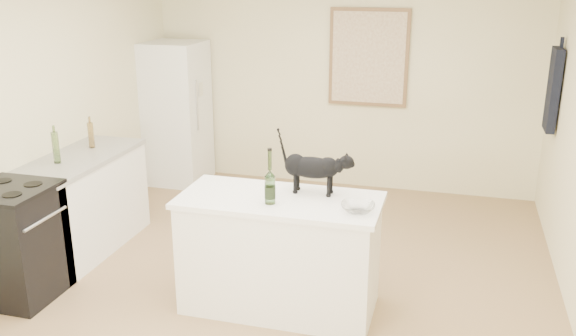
{
  "coord_description": "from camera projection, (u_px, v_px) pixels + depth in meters",
  "views": [
    {
      "loc": [
        1.29,
        -4.27,
        2.51
      ],
      "look_at": [
        0.15,
        -0.15,
        1.12
      ],
      "focal_mm": 38.33,
      "sensor_mm": 36.0,
      "label": 1
    }
  ],
  "objects": [
    {
      "name": "counter_bottle_cluster",
      "position": [
        72.0,
        142.0,
        5.5
      ],
      "size": [
        0.08,
        0.56,
        0.28
      ],
      "color": "#386322",
      "rests_on": "left_countertop"
    },
    {
      "name": "hanging_garment",
      "position": [
        553.0,
        90.0,
        5.9
      ],
      "size": [
        0.08,
        0.34,
        0.8
      ],
      "primitive_type": "cube",
      "color": "black",
      "rests_on": "wall_right"
    },
    {
      "name": "fridge_paper",
      "position": [
        201.0,
        89.0,
        7.21
      ],
      "size": [
        0.01,
        0.12,
        0.16
      ],
      "primitive_type": "cube",
      "rotation": [
        0.0,
        0.0,
        0.06
      ],
      "color": "silver",
      "rests_on": "fridge"
    },
    {
      "name": "stove",
      "position": [
        15.0,
        244.0,
        4.82
      ],
      "size": [
        0.6,
        0.6,
        0.9
      ],
      "primitive_type": "cube",
      "color": "black",
      "rests_on": "floor"
    },
    {
      "name": "artwork_frame",
      "position": [
        369.0,
        58.0,
        6.95
      ],
      "size": [
        0.9,
        0.03,
        1.1
      ],
      "primitive_type": "cube",
      "color": "brown",
      "rests_on": "wall_back"
    },
    {
      "name": "fridge",
      "position": [
        176.0,
        113.0,
        7.4
      ],
      "size": [
        0.68,
        0.68,
        1.7
      ],
      "primitive_type": "cube",
      "color": "white",
      "rests_on": "floor"
    },
    {
      "name": "island_top",
      "position": [
        280.0,
        200.0,
        4.54
      ],
      "size": [
        1.5,
        0.7,
        0.04
      ],
      "primitive_type": "cube",
      "color": "white",
      "rests_on": "island_base"
    },
    {
      "name": "wall_back",
      "position": [
        342.0,
        78.0,
        7.13
      ],
      "size": [
        4.5,
        0.0,
        4.5
      ],
      "primitive_type": "plane",
      "rotation": [
        1.57,
        0.0,
        0.0
      ],
      "color": "beige",
      "rests_on": "ground"
    },
    {
      "name": "left_countertop",
      "position": [
        76.0,
        159.0,
        5.52
      ],
      "size": [
        0.62,
        1.44,
        0.04
      ],
      "primitive_type": "cube",
      "color": "gray",
      "rests_on": "left_cabinets"
    },
    {
      "name": "black_cat",
      "position": [
        312.0,
        170.0,
        4.57
      ],
      "size": [
        0.52,
        0.16,
        0.36
      ],
      "primitive_type": null,
      "rotation": [
        0.0,
        0.0,
        -0.02
      ],
      "color": "black",
      "rests_on": "island_top"
    },
    {
      "name": "island_base",
      "position": [
        280.0,
        256.0,
        4.67
      ],
      "size": [
        1.44,
        0.67,
        0.86
      ],
      "primitive_type": "cube",
      "color": "white",
      "rests_on": "floor"
    },
    {
      "name": "wine_bottle",
      "position": [
        270.0,
        180.0,
        4.37
      ],
      "size": [
        0.09,
        0.09,
        0.36
      ],
      "primitive_type": "cylinder",
      "rotation": [
        0.0,
        0.0,
        -0.13
      ],
      "color": "#2B5522",
      "rests_on": "island_top"
    },
    {
      "name": "artwork_canvas",
      "position": [
        368.0,
        58.0,
        6.94
      ],
      "size": [
        0.82,
        0.0,
        1.02
      ],
      "primitive_type": "cube",
      "color": "beige",
      "rests_on": "wall_back"
    },
    {
      "name": "wall_left",
      "position": [
        19.0,
        119.0,
        5.19
      ],
      "size": [
        0.0,
        5.5,
        5.5
      ],
      "primitive_type": "plane",
      "rotation": [
        1.57,
        0.0,
        1.57
      ],
      "color": "beige",
      "rests_on": "ground"
    },
    {
      "name": "glass_bowl",
      "position": [
        358.0,
        208.0,
        4.26
      ],
      "size": [
        0.27,
        0.27,
        0.06
      ],
      "primitive_type": "imported",
      "rotation": [
        0.0,
        0.0,
        0.13
      ],
      "color": "white",
      "rests_on": "island_top"
    },
    {
      "name": "left_cabinets",
      "position": [
        82.0,
        206.0,
        5.65
      ],
      "size": [
        0.6,
        1.4,
        0.86
      ],
      "primitive_type": "cube",
      "color": "white",
      "rests_on": "floor"
    },
    {
      "name": "floor",
      "position": [
        275.0,
        291.0,
        5.02
      ],
      "size": [
        5.5,
        5.5,
        0.0
      ],
      "primitive_type": "plane",
      "color": "#94724E",
      "rests_on": "ground"
    }
  ]
}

